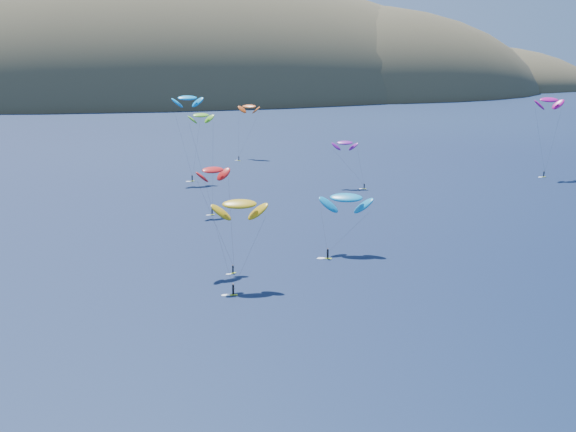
# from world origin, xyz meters

# --- Properties ---
(island) EXTENTS (730.00, 300.00, 210.00)m
(island) POSITION_xyz_m (39.40, 562.36, -10.74)
(island) COLOR #3D3526
(island) RESTS_ON ground
(kitesurfer_2) EXTENTS (10.29, 10.36, 17.77)m
(kitesurfer_2) POSITION_xyz_m (-0.78, 66.03, 15.00)
(kitesurfer_2) COLOR #C8E719
(kitesurfer_2) RESTS_ON ground
(kitesurfer_3) EXTENTS (7.50, 11.13, 26.83)m
(kitesurfer_3) POSITION_xyz_m (1.92, 132.86, 24.82)
(kitesurfer_3) COLOR #C8E719
(kitesurfer_3) RESTS_ON ground
(kitesurfer_4) EXTENTS (10.23, 7.22, 28.69)m
(kitesurfer_4) POSITION_xyz_m (4.13, 178.14, 25.95)
(kitesurfer_4) COLOR #C8E719
(kitesurfer_4) RESTS_ON ground
(kitesurfer_5) EXTENTS (12.53, 10.60, 14.55)m
(kitesurfer_5) POSITION_xyz_m (25.56, 83.21, 11.52)
(kitesurfer_5) COLOR #C8E719
(kitesurfer_5) RESTS_ON ground
(kitesurfer_6) EXTENTS (9.11, 9.24, 15.46)m
(kitesurfer_6) POSITION_xyz_m (48.75, 154.74, 13.32)
(kitesurfer_6) COLOR #C8E719
(kitesurfer_6) RESTS_ON ground
(kitesurfer_8) EXTENTS (10.65, 6.64, 27.66)m
(kitesurfer_8) POSITION_xyz_m (119.14, 157.36, 24.73)
(kitesurfer_8) COLOR #C8E719
(kitesurfer_8) RESTS_ON ground
(kitesurfer_9) EXTENTS (8.18, 10.09, 21.54)m
(kitesurfer_9) POSITION_xyz_m (-3.64, 78.53, 19.43)
(kitesurfer_9) COLOR #C8E719
(kitesurfer_9) RESTS_ON ground
(kitesurfer_11) EXTENTS (11.13, 13.95, 21.42)m
(kitesurfer_11) POSITION_xyz_m (32.76, 221.84, 19.01)
(kitesurfer_11) COLOR #C8E719
(kitesurfer_11) RESTS_ON ground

